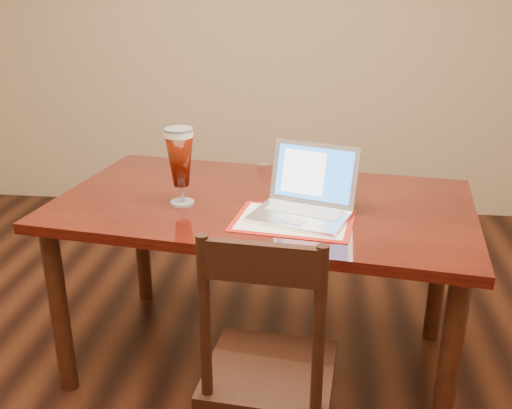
# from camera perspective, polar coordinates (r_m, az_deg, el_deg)

# --- Properties ---
(dining_table) EXTENTS (1.85, 1.20, 1.14)m
(dining_table) POSITION_cam_1_polar(r_m,az_deg,el_deg) (2.45, 0.54, -1.48)
(dining_table) COLOR #491109
(dining_table) RESTS_ON ground
(dining_chair) EXTENTS (0.46, 0.44, 1.01)m
(dining_chair) POSITION_cam_1_polar(r_m,az_deg,el_deg) (1.97, 1.21, -16.25)
(dining_chair) COLOR black
(dining_chair) RESTS_ON ground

